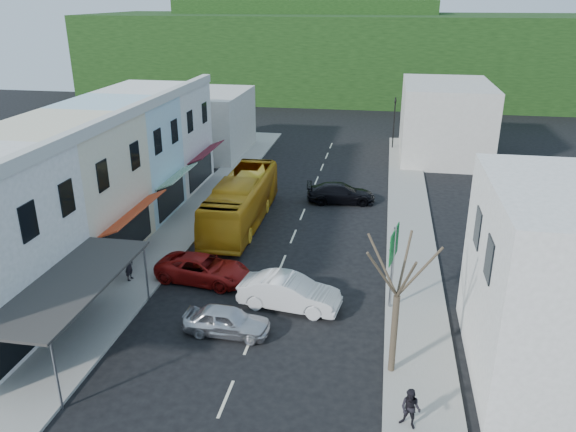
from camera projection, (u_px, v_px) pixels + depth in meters
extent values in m
plane|color=black|center=(268.00, 297.00, 29.08)|extent=(120.00, 120.00, 0.00)
cube|color=gray|center=(193.00, 217.00, 39.42)|extent=(3.00, 52.00, 0.15)
cube|color=gray|center=(410.00, 231.00, 37.02)|extent=(3.00, 52.00, 0.15)
cube|color=#57141F|center=(51.00, 281.00, 24.27)|extent=(1.30, 7.65, 0.08)
cube|color=beige|center=(66.00, 192.00, 32.37)|extent=(7.00, 8.00, 8.00)
cube|color=#B03617|center=(134.00, 212.00, 32.06)|extent=(1.30, 6.80, 0.08)
cube|color=#AAC9D5|center=(120.00, 160.00, 38.79)|extent=(7.00, 6.00, 8.00)
cube|color=#195926|center=(178.00, 176.00, 38.48)|extent=(1.30, 5.10, 0.08)
cube|color=beige|center=(157.00, 138.00, 44.74)|extent=(7.00, 7.00, 8.00)
cube|color=#57141F|center=(207.00, 152.00, 44.43)|extent=(1.30, 5.95, 0.08)
cube|color=#B7B2A8|center=(204.00, 123.00, 54.65)|extent=(8.00, 10.00, 6.00)
cube|color=#B7B2A8|center=(445.00, 120.00, 53.53)|extent=(8.00, 12.00, 7.00)
cube|color=black|center=(353.00, 56.00, 85.54)|extent=(80.00, 24.00, 12.00)
cube|color=black|center=(307.00, 26.00, 90.86)|extent=(40.00, 16.00, 8.00)
imported|color=gold|center=(241.00, 202.00, 37.91)|extent=(2.53, 11.61, 3.10)
imported|color=silver|center=(227.00, 320.00, 25.70)|extent=(4.46, 1.95, 1.40)
imported|color=silver|center=(289.00, 295.00, 27.89)|extent=(4.60, 2.38, 1.40)
imported|color=maroon|center=(203.00, 269.00, 30.53)|extent=(4.81, 2.50, 1.40)
imported|color=black|center=(341.00, 194.00, 42.17)|extent=(4.69, 2.37, 1.40)
imported|color=black|center=(129.00, 265.00, 30.26)|extent=(0.42, 0.61, 1.70)
imported|color=black|center=(411.00, 407.00, 19.83)|extent=(0.82, 0.68, 1.70)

